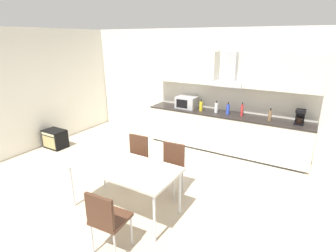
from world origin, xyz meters
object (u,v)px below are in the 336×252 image
(microwave, at_px, (187,102))
(bottle_brown, at_px, (270,115))
(bottle_red, at_px, (242,110))
(dining_table, at_px, (124,168))
(chair_near_right, at_px, (106,217))
(chair_far_right, at_px, (171,164))
(pendant_lamp, at_px, (118,84))
(bottle_white, at_px, (216,108))
(coffee_maker, at_px, (300,117))
(guitar_amp, at_px, (55,139))
(chair_far_left, at_px, (136,154))
(bottle_yellow, at_px, (201,106))
(bottle_blue, at_px, (228,109))

(microwave, bearing_deg, bottle_brown, -1.43)
(bottle_red, distance_m, dining_table, 3.08)
(dining_table, relative_size, chair_near_right, 1.89)
(chair_far_right, relative_size, pendant_lamp, 2.72)
(chair_far_right, bearing_deg, bottle_white, 91.00)
(bottle_red, bearing_deg, coffee_maker, 1.37)
(coffee_maker, bearing_deg, bottle_red, -178.63)
(bottle_red, xyz_separation_m, guitar_amp, (-3.92, -1.88, -0.81))
(microwave, xyz_separation_m, chair_far_left, (0.07, -2.14, -0.51))
(guitar_amp, xyz_separation_m, pendant_lamp, (3.02, -1.05, 1.73))
(bottle_white, relative_size, bottle_yellow, 1.02)
(bottle_blue, bearing_deg, chair_near_right, -93.41)
(bottle_brown, distance_m, dining_table, 3.26)
(chair_near_right, height_order, guitar_amp, chair_near_right)
(microwave, distance_m, chair_near_right, 3.83)
(bottle_white, relative_size, chair_far_right, 0.32)
(bottle_blue, bearing_deg, pendant_lamp, -101.53)
(chair_near_right, bearing_deg, bottle_red, 81.85)
(coffee_maker, relative_size, bottle_red, 0.97)
(chair_near_right, distance_m, chair_far_left, 1.74)
(bottle_white, height_order, bottle_red, bottle_red)
(coffee_maker, height_order, chair_far_right, coffee_maker)
(bottle_white, bearing_deg, dining_table, -96.38)
(bottle_yellow, height_order, pendant_lamp, pendant_lamp)
(bottle_yellow, distance_m, bottle_red, 0.95)
(chair_far_right, relative_size, guitar_amp, 1.67)
(bottle_red, height_order, pendant_lamp, pendant_lamp)
(dining_table, bearing_deg, coffee_maker, 55.28)
(chair_far_right, relative_size, chair_far_left, 1.00)
(bottle_yellow, xyz_separation_m, pendant_lamp, (0.04, -2.87, 0.93))
(bottle_brown, height_order, bottle_red, bottle_red)
(coffee_maker, height_order, guitar_amp, coffee_maker)
(microwave, bearing_deg, coffee_maker, 0.61)
(microwave, height_order, dining_table, microwave)
(guitar_amp, bearing_deg, coffee_maker, 20.60)
(microwave, height_order, coffee_maker, coffee_maker)
(microwave, height_order, guitar_amp, microwave)
(bottle_blue, bearing_deg, bottle_brown, -2.54)
(bottle_blue, bearing_deg, guitar_amp, -152.66)
(bottle_white, height_order, chair_near_right, bottle_white)
(chair_near_right, relative_size, chair_far_left, 1.00)
(chair_far_right, xyz_separation_m, guitar_amp, (-3.38, 0.27, -0.31))
(coffee_maker, bearing_deg, chair_near_right, -114.09)
(chair_far_right, distance_m, pendant_lamp, 1.66)
(bottle_white, height_order, chair_far_right, bottle_white)
(microwave, bearing_deg, bottle_yellow, -7.49)
(microwave, height_order, bottle_red, bottle_red)
(bottle_yellow, relative_size, chair_far_left, 0.31)
(microwave, distance_m, pendant_lamp, 3.10)
(dining_table, bearing_deg, guitar_amp, 160.82)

